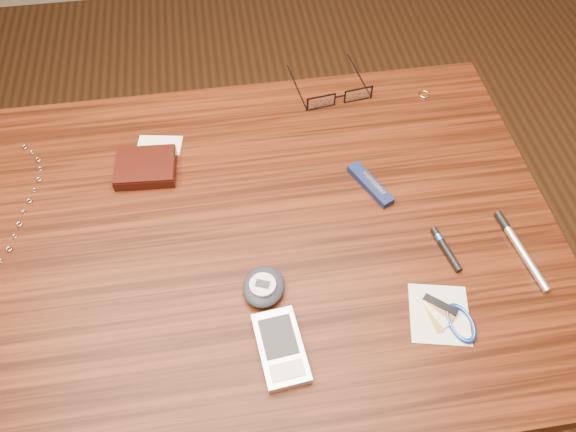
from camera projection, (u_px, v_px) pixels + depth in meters
name	position (u px, v px, depth m)	size (l,w,h in m)	color
ground	(261.00, 393.00, 1.49)	(3.80, 3.80, 0.00)	#472814
desk	(246.00, 268.00, 0.96)	(1.00, 0.70, 0.75)	#3A1609
wallet_and_card	(146.00, 167.00, 0.95)	(0.12, 0.13, 0.02)	black
eyeglasses	(338.00, 96.00, 1.05)	(0.15, 0.15, 0.03)	black
gold_ring	(424.00, 94.00, 1.07)	(0.02, 0.02, 0.00)	#EBCD7A
pda_phone	(281.00, 348.00, 0.76)	(0.07, 0.12, 0.02)	silver
pedometer	(264.00, 287.00, 0.81)	(0.08, 0.09, 0.03)	#21252B
notepad_keys	(450.00, 318.00, 0.79)	(0.10, 0.11, 0.01)	silver
pocket_knife	(370.00, 184.00, 0.93)	(0.06, 0.10, 0.01)	#10183A
silver_pen	(517.00, 244.00, 0.86)	(0.03, 0.15, 0.01)	silver
black_blue_pen	(445.00, 248.00, 0.86)	(0.03, 0.08, 0.01)	black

